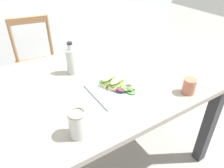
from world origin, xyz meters
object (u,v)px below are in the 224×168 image
sandwich_half_front (116,83)px  chair_wooden_far (37,65)px  bottle_cold_brew (72,62)px  cup_extra_side (189,86)px  sandwich_half_back (108,80)px  dining_table (101,93)px  mason_jar_iced_tea (78,125)px  plate_lunch (116,90)px  fork_on_napkin (76,100)px

sandwich_half_front → chair_wooden_far: bearing=99.8°
bottle_cold_brew → cup_extra_side: 0.70m
sandwich_half_back → cup_extra_side: size_ratio=1.28×
dining_table → mason_jar_iced_tea: 0.49m
dining_table → chair_wooden_far: 0.99m
dining_table → sandwich_half_front: size_ratio=12.80×
sandwich_half_front → bottle_cold_brew: 0.33m
chair_wooden_far → mason_jar_iced_tea: bearing=-96.2°
plate_lunch → cup_extra_side: (0.32, -0.23, 0.04)m
dining_table → fork_on_napkin: size_ratio=7.68×
dining_table → bottle_cold_brew: bearing=125.8°
chair_wooden_far → mason_jar_iced_tea: 1.36m
dining_table → plate_lunch: bearing=-84.9°
dining_table → cup_extra_side: bearing=-49.0°
chair_wooden_far → sandwich_half_back: bearing=-81.0°
sandwich_half_front → bottle_cold_brew: bottle_cold_brew is taller
plate_lunch → bottle_cold_brew: bearing=112.1°
bottle_cold_brew → mason_jar_iced_tea: bottle_cold_brew is taller
chair_wooden_far → sandwich_half_front: bearing=-80.2°
plate_lunch → mason_jar_iced_tea: (-0.32, -0.19, 0.05)m
chair_wooden_far → cup_extra_side: size_ratio=9.99×
dining_table → cup_extra_side: cup_extra_side is taller
fork_on_napkin → mason_jar_iced_tea: bearing=-111.9°
dining_table → fork_on_napkin: (-0.21, -0.13, 0.11)m
fork_on_napkin → cup_extra_side: 0.61m
cup_extra_side → sandwich_half_front: bearing=141.3°
bottle_cold_brew → fork_on_napkin: bearing=-110.1°
dining_table → plate_lunch: plate_lunch is taller
sandwich_half_back → dining_table: bearing=92.8°
fork_on_napkin → bottle_cold_brew: (0.10, 0.28, 0.07)m
plate_lunch → bottle_cold_brew: bottle_cold_brew is taller
plate_lunch → sandwich_half_back: bearing=98.1°
cup_extra_side → mason_jar_iced_tea: bearing=176.5°
sandwich_half_back → cup_extra_side: (0.33, -0.30, 0.01)m
sandwich_half_back → fork_on_napkin: bearing=-170.1°
chair_wooden_far → cup_extra_side: chair_wooden_far is taller
sandwich_half_back → mason_jar_iced_tea: (-0.31, -0.26, 0.02)m
bottle_cold_brew → dining_table: bearing=-54.2°
dining_table → sandwich_half_front: (0.03, -0.14, 0.15)m
mason_jar_iced_tea → bottle_cold_brew: bearing=69.1°
sandwich_half_front → dining_table: bearing=101.0°
dining_table → plate_lunch: 0.19m
sandwich_half_front → mason_jar_iced_tea: (-0.33, -0.21, 0.02)m
dining_table → sandwich_half_front: bearing=-79.0°
dining_table → sandwich_half_back: sandwich_half_back is taller
fork_on_napkin → bottle_cold_brew: bearing=69.9°
fork_on_napkin → cup_extra_side: size_ratio=2.13×
sandwich_half_front → cup_extra_side: size_ratio=1.28×
plate_lunch → fork_on_napkin: size_ratio=1.45×
sandwich_half_front → cup_extra_side: (0.31, -0.25, 0.01)m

